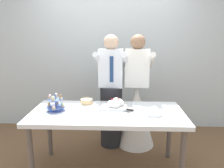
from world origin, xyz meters
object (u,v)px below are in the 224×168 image
at_px(dessert_table, 107,117).
at_px(person_groom, 111,98).
at_px(cupcake_stand, 56,104).
at_px(main_cake_tray, 116,104).
at_px(plate_stack, 153,113).
at_px(person_bride, 136,108).
at_px(round_cake, 87,102).

bearing_deg(dessert_table, person_groom, 88.22).
relative_size(cupcake_stand, person_groom, 0.14).
bearing_deg(person_groom, cupcake_stand, -135.49).
height_order(cupcake_stand, main_cake_tray, cupcake_stand).
bearing_deg(main_cake_tray, cupcake_stand, -169.15).
height_order(cupcake_stand, plate_stack, cupcake_stand).
bearing_deg(cupcake_stand, dessert_table, -1.46).
height_order(dessert_table, main_cake_tray, main_cake_tray).
xyz_separation_m(main_cake_tray, person_bride, (0.29, 0.52, -0.23)).
bearing_deg(person_groom, plate_stack, -55.00).
bearing_deg(round_cake, dessert_table, -42.36).
distance_m(person_groom, person_bride, 0.41).
xyz_separation_m(plate_stack, person_bride, (-0.13, 0.75, -0.21)).
bearing_deg(plate_stack, main_cake_tray, 151.20).
distance_m(dessert_table, round_cake, 0.40).
bearing_deg(dessert_table, person_bride, 59.71).
xyz_separation_m(cupcake_stand, main_cake_tray, (0.72, 0.14, -0.04)).
xyz_separation_m(dessert_table, plate_stack, (0.52, -0.08, 0.10)).
relative_size(plate_stack, person_bride, 0.13).
height_order(round_cake, person_bride, person_bride).
bearing_deg(cupcake_stand, person_groom, 44.51).
bearing_deg(person_groom, main_cake_tray, -80.39).
relative_size(round_cake, person_groom, 0.14).
distance_m(cupcake_stand, plate_stack, 1.14).
height_order(cupcake_stand, person_groom, person_groom).
relative_size(plate_stack, round_cake, 0.90).
height_order(dessert_table, round_cake, round_cake).
bearing_deg(cupcake_stand, plate_stack, -4.69).
bearing_deg(person_bride, plate_stack, -80.18).
distance_m(dessert_table, main_cake_tray, 0.22).
height_order(plate_stack, person_bride, person_bride).
height_order(main_cake_tray, plate_stack, main_cake_tray).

